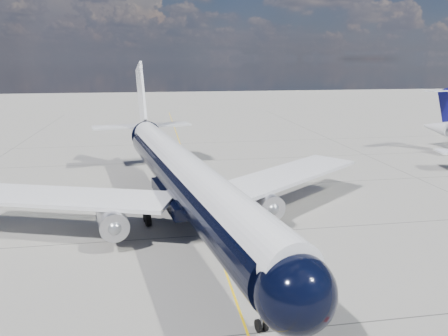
# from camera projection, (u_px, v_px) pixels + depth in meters

# --- Properties ---
(ground) EXTENTS (320.00, 320.00, 0.00)m
(ground) POSITION_uv_depth(u_px,v_px,m) (192.00, 178.00, 59.03)
(ground) COLOR gray
(ground) RESTS_ON ground
(taxiway_centerline) EXTENTS (0.16, 160.00, 0.01)m
(taxiway_centerline) POSITION_uv_depth(u_px,v_px,m) (196.00, 188.00, 54.24)
(taxiway_centerline) COLOR yellow
(taxiway_centerline) RESTS_ON ground
(main_airliner) EXTENTS (43.15, 53.07, 15.39)m
(main_airliner) POSITION_uv_depth(u_px,v_px,m) (181.00, 174.00, 42.46)
(main_airliner) COLOR black
(main_airliner) RESTS_ON ground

